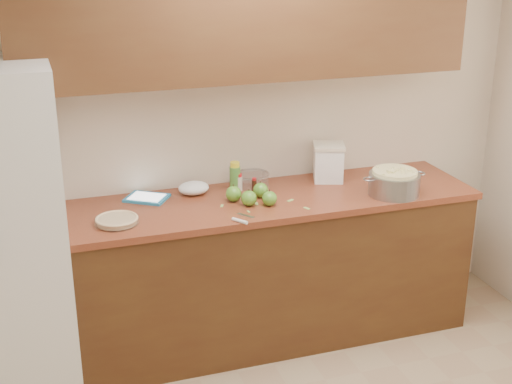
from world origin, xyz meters
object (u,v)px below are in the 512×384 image
object	(u,v)px
flour_canister	(328,162)
tablet	(147,198)
colander	(394,183)
pie	(117,220)

from	to	relation	value
flour_canister	tablet	bearing A→B (deg)	179.03
colander	tablet	distance (m)	1.46
pie	tablet	xyz separation A→B (m)	(0.22, 0.32, -0.01)
pie	colander	xyz separation A→B (m)	(1.62, -0.06, 0.05)
pie	flour_canister	xyz separation A→B (m)	(1.36, 0.30, 0.10)
pie	colander	size ratio (longest dim) A/B	0.59
pie	colander	distance (m)	1.63
pie	tablet	world-z (taller)	pie
tablet	pie	bearing A→B (deg)	-90.67
pie	colander	world-z (taller)	colander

